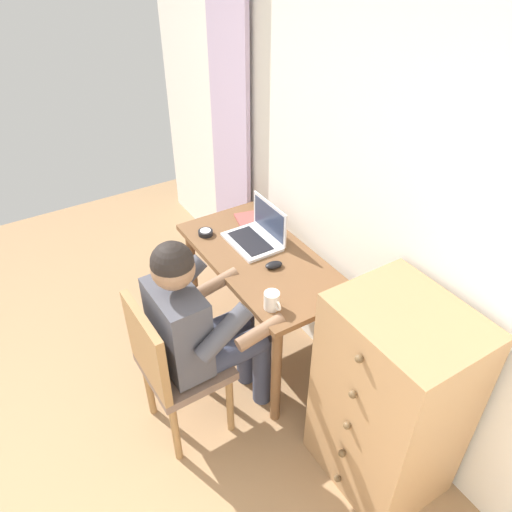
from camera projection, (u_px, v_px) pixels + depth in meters
The scene contains 11 objects.
wall_back at pixel (363, 188), 2.43m from camera, with size 4.80×0.05×2.50m, color silver.
curtain_panel at pixel (230, 141), 3.34m from camera, with size 0.48×0.03×2.14m, color #B29EBC.
desk at pixel (262, 273), 2.90m from camera, with size 1.13×0.56×0.74m.
dresser at pixel (390, 400), 2.27m from camera, with size 0.59×0.51×1.07m.
chair at pixel (172, 364), 2.48m from camera, with size 0.43×0.41×0.90m.
person_seated at pixel (202, 324), 2.45m from camera, with size 0.54×0.59×1.22m.
laptop at pixel (258, 234), 2.93m from camera, with size 0.34×0.25×0.24m.
computer_mouse at pixel (274, 265), 2.74m from camera, with size 0.06×0.10×0.03m, color black.
desk_clock at pixel (206, 233), 3.00m from camera, with size 0.09×0.09×0.03m.
notebook_pad at pixel (250, 221), 3.13m from camera, with size 0.21×0.15×0.01m, color #994742.
coffee_mug at pixel (272, 301), 2.45m from camera, with size 0.12×0.08×0.09m.
Camera 1 is at (1.56, 0.62, 2.41)m, focal length 34.63 mm.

